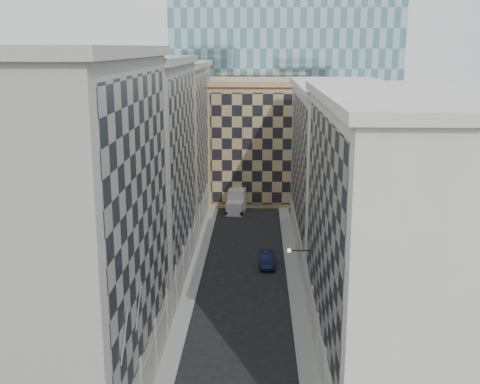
# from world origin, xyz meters

# --- Properties ---
(sidewalk_west) EXTENTS (1.50, 100.00, 0.15)m
(sidewalk_west) POSITION_xyz_m (-5.25, 30.00, 0.07)
(sidewalk_west) COLOR gray
(sidewalk_west) RESTS_ON ground
(sidewalk_east) EXTENTS (1.50, 100.00, 0.15)m
(sidewalk_east) POSITION_xyz_m (5.25, 30.00, 0.07)
(sidewalk_east) COLOR gray
(sidewalk_east) RESTS_ON ground
(bldg_left_a) EXTENTS (10.80, 22.80, 23.70)m
(bldg_left_a) POSITION_xyz_m (-10.88, 11.00, 11.82)
(bldg_left_a) COLOR #A49E93
(bldg_left_a) RESTS_ON ground
(bldg_left_b) EXTENTS (10.80, 22.80, 22.70)m
(bldg_left_b) POSITION_xyz_m (-10.88, 33.00, 11.32)
(bldg_left_b) COLOR gray
(bldg_left_b) RESTS_ON ground
(bldg_left_c) EXTENTS (10.80, 22.80, 21.70)m
(bldg_left_c) POSITION_xyz_m (-10.88, 55.00, 10.83)
(bldg_left_c) COLOR #A49E93
(bldg_left_c) RESTS_ON ground
(bldg_right_a) EXTENTS (10.80, 26.80, 20.70)m
(bldg_right_a) POSITION_xyz_m (10.88, 15.00, 10.32)
(bldg_right_a) COLOR beige
(bldg_right_a) RESTS_ON ground
(bldg_right_b) EXTENTS (10.80, 28.80, 19.70)m
(bldg_right_b) POSITION_xyz_m (10.89, 42.00, 9.85)
(bldg_right_b) COLOR beige
(bldg_right_b) RESTS_ON ground
(tan_block) EXTENTS (16.80, 14.80, 18.80)m
(tan_block) POSITION_xyz_m (2.00, 67.90, 9.44)
(tan_block) COLOR tan
(tan_block) RESTS_ON ground
(church_tower) EXTENTS (7.20, 7.20, 51.50)m
(church_tower) POSITION_xyz_m (0.00, 82.00, 26.95)
(church_tower) COLOR #2D2923
(church_tower) RESTS_ON ground
(flagpoles_left) EXTENTS (0.10, 6.33, 2.33)m
(flagpoles_left) POSITION_xyz_m (-5.90, 6.00, 8.00)
(flagpoles_left) COLOR gray
(flagpoles_left) RESTS_ON ground
(bracket_lamp) EXTENTS (1.98, 0.36, 0.36)m
(bracket_lamp) POSITION_xyz_m (4.38, 24.00, 6.20)
(bracket_lamp) COLOR black
(bracket_lamp) RESTS_ON ground
(box_truck) EXTENTS (3.05, 6.21, 3.28)m
(box_truck) POSITION_xyz_m (-1.69, 59.50, 1.43)
(box_truck) COLOR silver
(box_truck) RESTS_ON ground
(dark_car) EXTENTS (1.67, 4.72, 1.55)m
(dark_car) POSITION_xyz_m (2.46, 36.65, 0.78)
(dark_car) COLOR black
(dark_car) RESTS_ON ground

